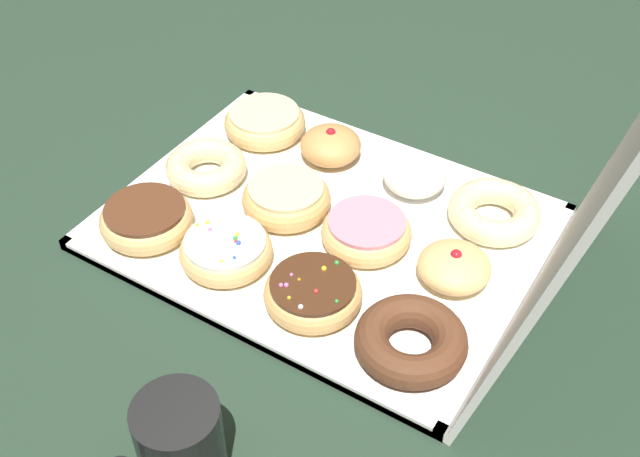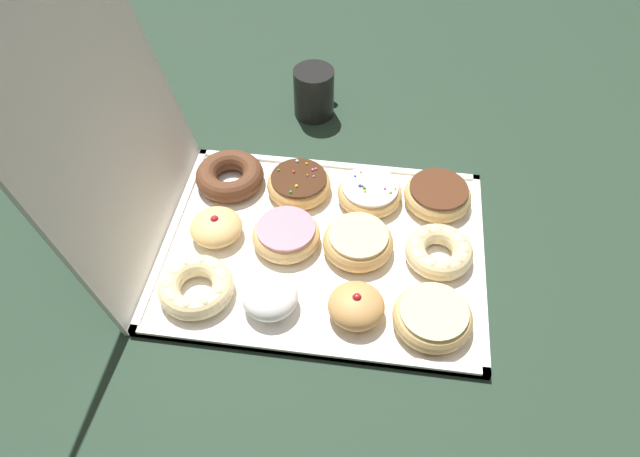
{
  "view_description": "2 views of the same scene",
  "coord_description": "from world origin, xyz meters",
  "px_view_note": "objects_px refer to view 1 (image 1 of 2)",
  "views": [
    {
      "loc": [
        0.63,
        0.38,
        0.68
      ],
      "look_at": [
        0.04,
        0.02,
        0.05
      ],
      "focal_mm": 44.31,
      "sensor_mm": 36.0,
      "label": 1
    },
    {
      "loc": [
        -0.61,
        -0.08,
        0.76
      ],
      "look_at": [
        -0.01,
        0.0,
        0.06
      ],
      "focal_mm": 33.24,
      "sensor_mm": 36.0,
      "label": 2
    }
  ],
  "objects_px": {
    "sprinkle_donut_8": "(313,292)",
    "coffee_mug": "(178,445)",
    "chocolate_frosted_donut_2": "(146,219)",
    "jelly_filled_donut_10": "(454,267)",
    "cruller_donut_1": "(206,166)",
    "sprinkle_donut_5": "(226,250)",
    "glazed_ring_donut_0": "(265,122)",
    "cruller_donut_9": "(495,211)",
    "pink_frosted_donut_7": "(366,232)",
    "chocolate_cake_ring_donut_11": "(411,341)",
    "powdered_filled_donut_6": "(415,175)",
    "donut_box": "(324,228)",
    "jelly_filled_donut_3": "(331,145)",
    "glazed_ring_donut_4": "(285,199)"
  },
  "relations": [
    {
      "from": "pink_frosted_donut_7",
      "to": "sprinkle_donut_8",
      "type": "relative_size",
      "value": 0.99
    },
    {
      "from": "sprinkle_donut_8",
      "to": "chocolate_cake_ring_donut_11",
      "type": "bearing_deg",
      "value": 88.19
    },
    {
      "from": "chocolate_frosted_donut_2",
      "to": "glazed_ring_donut_4",
      "type": "xyz_separation_m",
      "value": [
        -0.12,
        0.13,
        0.0
      ]
    },
    {
      "from": "sprinkle_donut_5",
      "to": "glazed_ring_donut_4",
      "type": "bearing_deg",
      "value": 175.06
    },
    {
      "from": "sprinkle_donut_8",
      "to": "glazed_ring_donut_0",
      "type": "bearing_deg",
      "value": -136.07
    },
    {
      "from": "donut_box",
      "to": "chocolate_frosted_donut_2",
      "type": "distance_m",
      "value": 0.22
    },
    {
      "from": "powdered_filled_donut_6",
      "to": "glazed_ring_donut_0",
      "type": "bearing_deg",
      "value": -89.96
    },
    {
      "from": "chocolate_frosted_donut_2",
      "to": "powdered_filled_donut_6",
      "type": "distance_m",
      "value": 0.35
    },
    {
      "from": "cruller_donut_1",
      "to": "pink_frosted_donut_7",
      "type": "height_order",
      "value": "pink_frosted_donut_7"
    },
    {
      "from": "glazed_ring_donut_4",
      "to": "pink_frosted_donut_7",
      "type": "xyz_separation_m",
      "value": [
        -0.0,
        0.12,
        -0.0
      ]
    },
    {
      "from": "glazed_ring_donut_4",
      "to": "pink_frosted_donut_7",
      "type": "height_order",
      "value": "glazed_ring_donut_4"
    },
    {
      "from": "pink_frosted_donut_7",
      "to": "glazed_ring_donut_0",
      "type": "bearing_deg",
      "value": -117.98
    },
    {
      "from": "sprinkle_donut_8",
      "to": "cruller_donut_9",
      "type": "bearing_deg",
      "value": 153.34
    },
    {
      "from": "chocolate_frosted_donut_2",
      "to": "pink_frosted_donut_7",
      "type": "distance_m",
      "value": 0.27
    },
    {
      "from": "coffee_mug",
      "to": "glazed_ring_donut_4",
      "type": "bearing_deg",
      "value": -161.1
    },
    {
      "from": "sprinkle_donut_8",
      "to": "coffee_mug",
      "type": "bearing_deg",
      "value": 1.76
    },
    {
      "from": "chocolate_frosted_donut_2",
      "to": "pink_frosted_donut_7",
      "type": "height_order",
      "value": "same"
    },
    {
      "from": "chocolate_cake_ring_donut_11",
      "to": "powdered_filled_donut_6",
      "type": "bearing_deg",
      "value": -154.02
    },
    {
      "from": "sprinkle_donut_5",
      "to": "coffee_mug",
      "type": "xyz_separation_m",
      "value": [
        0.25,
        0.13,
        0.02
      ]
    },
    {
      "from": "sprinkle_donut_5",
      "to": "sprinkle_donut_8",
      "type": "relative_size",
      "value": 1.0
    },
    {
      "from": "glazed_ring_donut_0",
      "to": "powdered_filled_donut_6",
      "type": "height_order",
      "value": "powdered_filled_donut_6"
    },
    {
      "from": "pink_frosted_donut_7",
      "to": "cruller_donut_9",
      "type": "bearing_deg",
      "value": 135.5
    },
    {
      "from": "sprinkle_donut_5",
      "to": "coffee_mug",
      "type": "distance_m",
      "value": 0.28
    },
    {
      "from": "sprinkle_donut_5",
      "to": "jelly_filled_donut_3",
      "type": "bearing_deg",
      "value": 179.84
    },
    {
      "from": "jelly_filled_donut_3",
      "to": "pink_frosted_donut_7",
      "type": "relative_size",
      "value": 0.76
    },
    {
      "from": "jelly_filled_donut_3",
      "to": "glazed_ring_donut_4",
      "type": "xyz_separation_m",
      "value": [
        0.13,
        0.01,
        -0.0
      ]
    },
    {
      "from": "glazed_ring_donut_4",
      "to": "coffee_mug",
      "type": "distance_m",
      "value": 0.38
    },
    {
      "from": "jelly_filled_donut_10",
      "to": "glazed_ring_donut_0",
      "type": "bearing_deg",
      "value": -109.5
    },
    {
      "from": "cruller_donut_1",
      "to": "sprinkle_donut_5",
      "type": "height_order",
      "value": "sprinkle_donut_5"
    },
    {
      "from": "sprinkle_donut_8",
      "to": "coffee_mug",
      "type": "height_order",
      "value": "coffee_mug"
    },
    {
      "from": "sprinkle_donut_8",
      "to": "donut_box",
      "type": "bearing_deg",
      "value": -153.76
    },
    {
      "from": "jelly_filled_donut_10",
      "to": "jelly_filled_donut_3",
      "type": "bearing_deg",
      "value": -116.99
    },
    {
      "from": "pink_frosted_donut_7",
      "to": "chocolate_cake_ring_donut_11",
      "type": "xyz_separation_m",
      "value": [
        0.12,
        0.12,
        -0.0
      ]
    },
    {
      "from": "chocolate_frosted_donut_2",
      "to": "jelly_filled_donut_10",
      "type": "xyz_separation_m",
      "value": [
        -0.12,
        0.36,
        0.0
      ]
    },
    {
      "from": "glazed_ring_donut_0",
      "to": "sprinkle_donut_8",
      "type": "distance_m",
      "value": 0.34
    },
    {
      "from": "pink_frosted_donut_7",
      "to": "chocolate_cake_ring_donut_11",
      "type": "relative_size",
      "value": 0.91
    },
    {
      "from": "chocolate_frosted_donut_2",
      "to": "donut_box",
      "type": "bearing_deg",
      "value": 124.1
    },
    {
      "from": "jelly_filled_donut_10",
      "to": "chocolate_cake_ring_donut_11",
      "type": "distance_m",
      "value": 0.12
    },
    {
      "from": "glazed_ring_donut_0",
      "to": "sprinkle_donut_8",
      "type": "bearing_deg",
      "value": 43.93
    },
    {
      "from": "sprinkle_donut_5",
      "to": "powdered_filled_donut_6",
      "type": "height_order",
      "value": "powdered_filled_donut_6"
    },
    {
      "from": "jelly_filled_donut_3",
      "to": "powdered_filled_donut_6",
      "type": "height_order",
      "value": "jelly_filled_donut_3"
    },
    {
      "from": "sprinkle_donut_8",
      "to": "jelly_filled_donut_10",
      "type": "xyz_separation_m",
      "value": [
        -0.12,
        0.12,
        0.0
      ]
    },
    {
      "from": "donut_box",
      "to": "powdered_filled_donut_6",
      "type": "bearing_deg",
      "value": 153.43
    },
    {
      "from": "glazed_ring_donut_4",
      "to": "sprinkle_donut_5",
      "type": "xyz_separation_m",
      "value": [
        0.11,
        -0.01,
        -0.0
      ]
    },
    {
      "from": "jelly_filled_donut_3",
      "to": "chocolate_cake_ring_donut_11",
      "type": "height_order",
      "value": "jelly_filled_donut_3"
    },
    {
      "from": "powdered_filled_donut_6",
      "to": "cruller_donut_9",
      "type": "relative_size",
      "value": 0.72
    },
    {
      "from": "cruller_donut_1",
      "to": "chocolate_frosted_donut_2",
      "type": "height_order",
      "value": "chocolate_frosted_donut_2"
    },
    {
      "from": "donut_box",
      "to": "glazed_ring_donut_4",
      "type": "height_order",
      "value": "glazed_ring_donut_4"
    },
    {
      "from": "sprinkle_donut_8",
      "to": "cruller_donut_9",
      "type": "xyz_separation_m",
      "value": [
        -0.24,
        0.12,
        -0.0
      ]
    },
    {
      "from": "chocolate_cake_ring_donut_11",
      "to": "jelly_filled_donut_3",
      "type": "bearing_deg",
      "value": -134.7
    }
  ]
}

